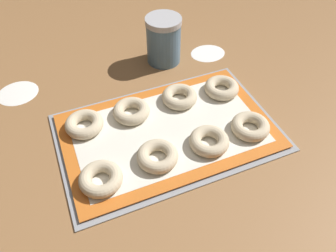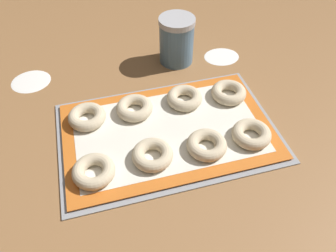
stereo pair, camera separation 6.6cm
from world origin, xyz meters
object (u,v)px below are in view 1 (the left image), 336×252
at_px(bagel_front_mid_left, 157,156).
at_px(bagel_back_mid_right, 179,97).
at_px(flour_canister, 164,40).
at_px(bagel_front_mid_right, 209,141).
at_px(bagel_back_far_left, 84,124).
at_px(bagel_back_mid_left, 131,111).
at_px(bagel_back_far_right, 222,88).
at_px(baking_tray, 168,132).
at_px(bagel_front_far_left, 101,179).
at_px(bagel_front_far_right, 250,126).

distance_m(bagel_front_mid_left, bagel_back_mid_right, 0.20).
bearing_deg(flour_canister, bagel_front_mid_right, -95.43).
height_order(bagel_back_far_left, bagel_back_mid_left, same).
bearing_deg(bagel_back_far_left, bagel_back_mid_left, -0.06).
distance_m(bagel_back_mid_right, bagel_back_far_right, 0.12).
bearing_deg(baking_tray, bagel_back_far_right, 21.84).
xyz_separation_m(bagel_front_mid_left, bagel_front_mid_right, (0.12, -0.00, 0.00)).
bearing_deg(bagel_back_mid_left, bagel_front_far_left, -125.92).
height_order(bagel_front_far_left, bagel_front_mid_right, same).
height_order(bagel_back_far_left, flour_canister, flour_canister).
relative_size(baking_tray, flour_canister, 3.75).
bearing_deg(bagel_back_mid_left, bagel_back_far_right, -1.74).
relative_size(baking_tray, bagel_front_mid_left, 5.67).
relative_size(bagel_back_mid_left, bagel_back_far_right, 1.00).
distance_m(bagel_front_far_right, flour_canister, 0.37).
distance_m(bagel_back_far_left, bagel_back_mid_right, 0.25).
height_order(bagel_front_mid_left, flour_canister, flour_canister).
relative_size(bagel_front_far_left, flour_canister, 0.66).
xyz_separation_m(bagel_front_far_left, bagel_front_far_right, (0.36, 0.01, 0.00)).
bearing_deg(bagel_front_far_left, bagel_front_far_right, 1.35).
bearing_deg(bagel_front_mid_right, bagel_back_far_right, 52.70).
height_order(bagel_front_mid_left, bagel_back_mid_left, same).
distance_m(baking_tray, bagel_back_mid_left, 0.11).
relative_size(bagel_back_mid_right, bagel_back_far_right, 1.00).
relative_size(bagel_front_far_right, bagel_back_far_left, 1.00).
distance_m(bagel_front_far_left, bagel_back_mid_right, 0.30).
bearing_deg(flour_canister, bagel_front_mid_left, -114.00).
xyz_separation_m(bagel_front_mid_right, bagel_front_far_right, (0.11, 0.00, 0.00)).
height_order(bagel_front_mid_left, bagel_back_mid_right, same).
bearing_deg(bagel_back_mid_right, bagel_back_mid_left, -178.82).
distance_m(bagel_front_far_left, bagel_front_mid_right, 0.25).
height_order(bagel_back_far_right, flour_canister, flour_canister).
bearing_deg(baking_tray, bagel_front_far_left, -155.49).
height_order(bagel_back_mid_left, flour_canister, flour_canister).
distance_m(bagel_front_far_right, bagel_back_mid_right, 0.20).
xyz_separation_m(bagel_front_far_left, bagel_back_far_right, (0.37, 0.16, 0.00)).
distance_m(bagel_front_mid_left, bagel_back_far_left, 0.20).
relative_size(bagel_back_mid_right, flour_canister, 0.66).
distance_m(bagel_front_far_left, bagel_front_far_right, 0.36).
height_order(bagel_front_far_left, bagel_front_far_right, same).
bearing_deg(flour_canister, bagel_front_far_left, -128.18).
bearing_deg(bagel_back_mid_right, bagel_front_far_right, -54.92).
bearing_deg(bagel_back_mid_left, bagel_front_mid_right, -50.44).
bearing_deg(bagel_back_far_right, flour_canister, 111.74).
distance_m(baking_tray, bagel_front_far_right, 0.20).
relative_size(bagel_front_mid_right, bagel_back_far_right, 1.00).
height_order(bagel_front_far_right, bagel_back_far_left, same).
bearing_deg(bagel_front_far_right, baking_tray, 157.16).
height_order(bagel_front_mid_left, bagel_back_far_right, same).
distance_m(baking_tray, bagel_front_mid_left, 0.10).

